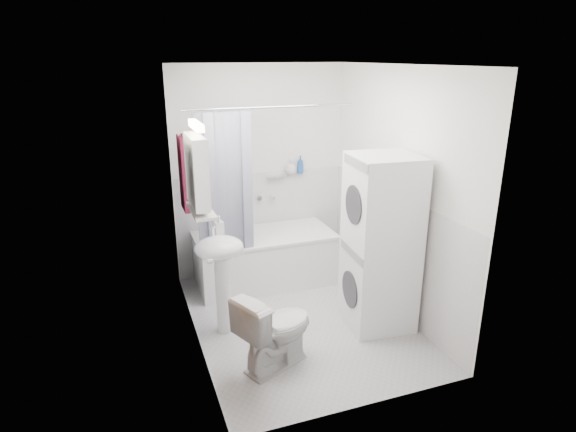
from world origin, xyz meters
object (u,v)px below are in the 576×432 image
object	(u,v)px
bathtub	(265,256)
toilet	(276,329)
washer_dryer	(380,243)
sink	(220,263)

from	to	relation	value
bathtub	toilet	size ratio (longest dim) A/B	2.24
toilet	washer_dryer	bearing A→B (deg)	-98.68
washer_dryer	toilet	bearing A→B (deg)	-159.45
sink	washer_dryer	bearing A→B (deg)	-13.48
sink	bathtub	bearing A→B (deg)	51.83
bathtub	toilet	distance (m)	1.56
sink	toilet	xyz separation A→B (m)	(0.30, -0.66, -0.37)
bathtub	washer_dryer	bearing A→B (deg)	-57.98
bathtub	washer_dryer	distance (m)	1.51
bathtub	toilet	bearing A→B (deg)	-103.83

